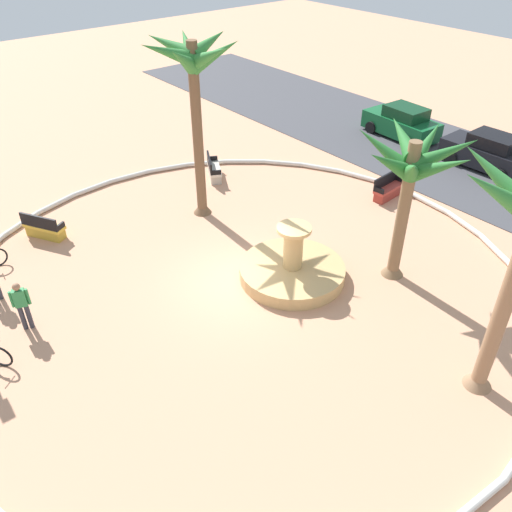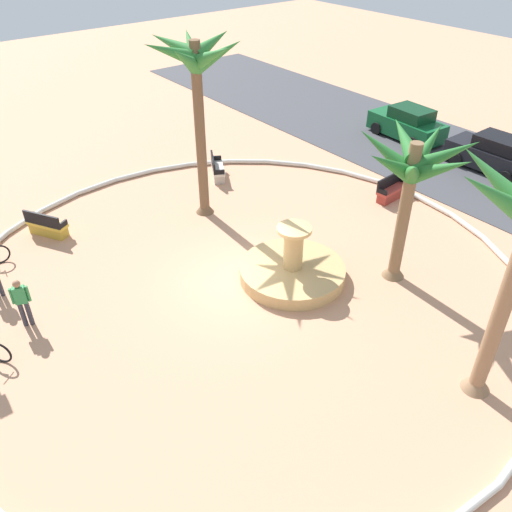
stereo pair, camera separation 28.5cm
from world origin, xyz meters
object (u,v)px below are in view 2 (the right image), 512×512
object	(u,v)px
palm_tree_near_fountain	(412,171)
parked_car_second	(493,154)
palm_tree_by_curb	(196,76)
bench_west	(47,227)
bench_east	(391,191)
person_cyclist_helmet	(22,301)
fountain	(292,270)
parked_car_leftmost	(407,124)
bench_north	(217,170)

from	to	relation	value
palm_tree_near_fountain	parked_car_second	world-z (taller)	palm_tree_near_fountain
palm_tree_by_curb	bench_west	distance (m)	7.84
bench_east	person_cyclist_helmet	bearing A→B (deg)	-96.04
bench_west	parked_car_second	xyz separation A→B (m)	(7.15, 18.13, 0.43)
fountain	bench_west	world-z (taller)	fountain
fountain	parked_car_leftmost	xyz separation A→B (m)	(-5.42, 12.71, 0.48)
bench_east	bench_north	size ratio (longest dim) A/B	1.00
bench_west	person_cyclist_helmet	bearing A→B (deg)	-26.72
palm_tree_near_fountain	bench_west	bearing A→B (deg)	-139.79
fountain	person_cyclist_helmet	bearing A→B (deg)	-112.06
palm_tree_near_fountain	bench_north	size ratio (longest dim) A/B	3.06
parked_car_second	fountain	bearing A→B (deg)	-87.56
fountain	palm_tree_by_curb	bearing A→B (deg)	178.27
palm_tree_by_curb	parked_car_leftmost	bearing A→B (deg)	89.61
palm_tree_near_fountain	parked_car_second	bearing A→B (deg)	104.41
fountain	person_cyclist_helmet	distance (m)	8.35
person_cyclist_helmet	bench_east	bearing A→B (deg)	83.96
palm_tree_near_fountain	parked_car_second	size ratio (longest dim) A/B	1.25
person_cyclist_helmet	bench_west	bearing A→B (deg)	153.28
palm_tree_by_curb	person_cyclist_helmet	distance (m)	9.37
fountain	person_cyclist_helmet	size ratio (longest dim) A/B	2.14
palm_tree_by_curb	parked_car_second	distance (m)	14.26
palm_tree_by_curb	bench_east	distance (m)	9.31
palm_tree_by_curb	person_cyclist_helmet	size ratio (longest dim) A/B	4.18
parked_car_leftmost	bench_north	bearing A→B (deg)	-102.60
parked_car_second	person_cyclist_helmet	bearing A→B (deg)	-97.21
bench_east	parked_car_leftmost	world-z (taller)	parked_car_leftmost
bench_north	parked_car_second	xyz separation A→B (m)	(7.19, 10.36, 0.43)
fountain	parked_car_leftmost	size ratio (longest dim) A/B	0.86
bench_west	person_cyclist_helmet	xyz separation A→B (m)	(4.57, -2.30, 0.57)
fountain	bench_west	bearing A→B (deg)	-144.86
palm_tree_by_curb	parked_car_leftmost	distance (m)	13.37
bench_east	bench_west	bearing A→B (deg)	-116.37
palm_tree_near_fountain	parked_car_leftmost	bearing A→B (deg)	126.83
palm_tree_near_fountain	person_cyclist_helmet	distance (m)	12.05
palm_tree_near_fountain	bench_west	size ratio (longest dim) A/B	3.06
palm_tree_by_curb	parked_car_second	xyz separation A→B (m)	(4.97, 12.54, -4.62)
bench_north	person_cyclist_helmet	xyz separation A→B (m)	(4.61, -10.07, 0.57)
bench_west	parked_car_second	distance (m)	19.49
parked_car_leftmost	parked_car_second	xyz separation A→B (m)	(4.88, 0.00, 0.00)
person_cyclist_helmet	palm_tree_by_curb	bearing A→B (deg)	106.82
person_cyclist_helmet	parked_car_leftmost	world-z (taller)	parked_car_leftmost
bench_east	parked_car_leftmost	bearing A→B (deg)	123.62
parked_car_leftmost	fountain	bearing A→B (deg)	-66.90
palm_tree_by_curb	parked_car_leftmost	size ratio (longest dim) A/B	1.68
parked_car_second	bench_west	bearing A→B (deg)	-111.53
palm_tree_near_fountain	fountain	bearing A→B (deg)	-125.78
parked_car_second	palm_tree_near_fountain	bearing A→B (deg)	-75.59
palm_tree_near_fountain	parked_car_leftmost	world-z (taller)	palm_tree_near_fountain
fountain	bench_east	world-z (taller)	fountain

